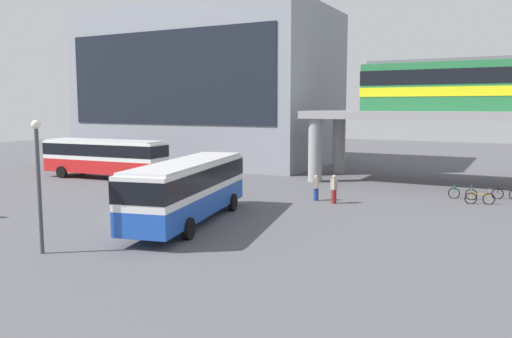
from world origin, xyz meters
name	(u,v)px	position (x,y,z in m)	size (l,w,h in m)	color
ground_plane	(246,190)	(0.00, 10.00, 0.00)	(120.00, 120.00, 0.00)	#515156
station_building	(210,88)	(-13.10, 25.78, 7.93)	(25.97, 15.46, 15.85)	gray
elevated_platform	(490,122)	(15.31, 19.13, 4.85)	(27.18, 7.45, 5.62)	gray
train	(509,84)	(16.40, 19.13, 7.59)	(20.83, 2.96, 3.84)	#26723F
bus_main	(189,185)	(2.45, -0.59, 1.99)	(4.87, 11.33, 3.22)	#1E4CB2
bus_secondary	(104,155)	(-13.30, 9.82, 1.99)	(11.18, 3.29, 3.22)	red
bicycle_black	(506,194)	(16.77, 14.46, 0.36)	(1.75, 0.52, 1.04)	black
bicycle_orange	(480,198)	(15.38, 11.88, 0.36)	(1.72, 0.60, 1.04)	black
bicycle_green	(463,194)	(14.25, 13.27, 0.36)	(1.79, 0.06, 1.04)	black
pedestrian_at_kerb	(316,189)	(5.98, 8.44, 0.77)	(0.34, 0.45, 1.64)	navy
pedestrian_by_bike_rack	(334,190)	(7.32, 8.01, 0.85)	(0.48, 0.45, 1.79)	maroon
lamp_post	(38,174)	(0.32, -7.96, 3.27)	(0.36, 0.36, 5.45)	#3F3F44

